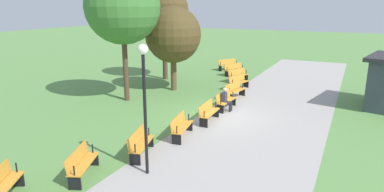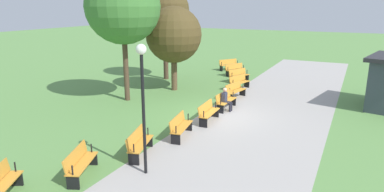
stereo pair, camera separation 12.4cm
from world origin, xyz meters
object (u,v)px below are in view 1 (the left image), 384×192
object	(u,v)px
bench_3	(238,82)
bench_9	(82,163)
bench_0	(228,64)
person_seated	(226,99)
bench_8	(140,143)
bench_4	(235,90)
tree_0	(173,35)
bench_6	(208,112)
bench_1	(234,69)
tree_2	(122,7)
bench_10	(1,186)
bench_5	(225,100)
tree_1	(164,11)
bench_7	(181,126)
bench_2	(238,75)
lamp_post	(144,86)

from	to	relation	value
bench_3	bench_9	bearing A→B (deg)	13.04
bench_0	person_seated	world-z (taller)	person_seated
bench_3	bench_9	distance (m)	13.17
bench_8	person_seated	world-z (taller)	person_seated
bench_4	bench_9	xyz separation A→B (m)	(10.97, -1.24, 0.00)
bench_0	tree_0	world-z (taller)	tree_0
bench_6	bench_0	bearing A→B (deg)	-167.09
bench_1	bench_8	world-z (taller)	same
tree_0	tree_2	distance (m)	3.88
bench_10	bench_3	bearing A→B (deg)	144.25
bench_0	bench_5	world-z (taller)	same
bench_3	bench_6	xyz separation A→B (m)	(6.64, 0.75, 0.00)
tree_1	tree_0	bearing A→B (deg)	39.30
bench_7	bench_10	bearing A→B (deg)	-29.16
bench_0	bench_2	distance (m)	4.46
bench_1	lamp_post	xyz separation A→B (m)	(16.19, 2.68, 2.39)
bench_1	bench_7	xyz separation A→B (m)	(12.98, 2.22, 0.00)
bench_1	bench_3	xyz separation A→B (m)	(4.12, 1.72, 0.00)
bench_0	bench_7	bearing A→B (deg)	48.73
person_seated	tree_2	xyz separation A→B (m)	(0.57, -5.74, 4.50)
bench_1	bench_2	size ratio (longest dim) A/B	0.98
bench_2	bench_5	bearing A→B (deg)	35.71
person_seated	lamp_post	size ratio (longest dim) A/B	0.29
bench_8	lamp_post	distance (m)	2.78
bench_1	person_seated	world-z (taller)	person_seated
bench_6	tree_1	size ratio (longest dim) A/B	0.26
tree_1	lamp_post	size ratio (longest dim) A/B	1.59
bench_3	bench_6	world-z (taller)	same
bench_5	bench_6	bearing A→B (deg)	3.25
bench_5	bench_9	bearing A→B (deg)	-6.44
tree_0	bench_5	bearing A→B (deg)	60.93
person_seated	lamp_post	distance (m)	7.73
bench_2	bench_5	xyz separation A→B (m)	(6.51, 1.49, 0.00)
bench_6	tree_2	distance (m)	7.43
bench_1	bench_7	world-z (taller)	same
tree_0	bench_0	bearing A→B (deg)	174.82
person_seated	lamp_post	bearing A→B (deg)	3.89
tree_0	tree_1	distance (m)	3.69
person_seated	tree_0	xyz separation A→B (m)	(-2.70, -4.51, 2.82)
tree_0	tree_1	world-z (taller)	tree_1
bench_10	bench_9	bearing A→B (deg)	124.83
bench_9	bench_0	bearing A→B (deg)	163.68
lamp_post	tree_1	bearing A→B (deg)	-152.07
bench_6	lamp_post	bearing A→B (deg)	-1.05
bench_6	person_seated	distance (m)	1.98
bench_4	tree_1	world-z (taller)	tree_1
bench_7	bench_8	bearing A→B (deg)	-22.69
bench_4	person_seated	size ratio (longest dim) A/B	1.46
bench_6	bench_10	bearing A→B (deg)	-19.42
bench_4	tree_2	xyz separation A→B (m)	(3.06, -5.36, 4.66)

